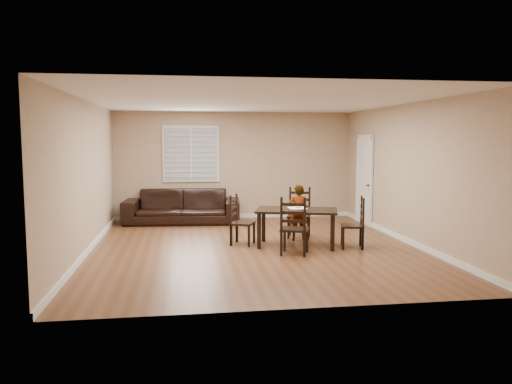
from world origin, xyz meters
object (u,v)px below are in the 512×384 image
chair_near (299,214)px  chair_left (237,222)px  chair_right (359,225)px  child (298,213)px  donut (298,207)px  dining_table (297,214)px  sofa (182,206)px  chair_far (294,229)px

chair_near → chair_left: bearing=-139.5°
chair_right → child: (-0.95, 0.84, 0.12)m
donut → dining_table: bearing=-112.7°
dining_table → chair_near: size_ratio=1.63×
chair_near → chair_right: size_ratio=1.08×
chair_left → donut: bearing=-75.4°
chair_right → dining_table: bearing=-91.6°
chair_near → chair_right: chair_near is taller
chair_right → sofa: chair_right is taller
dining_table → chair_far: 0.82m
chair_right → sofa: bearing=-121.1°
child → sofa: bearing=-39.2°
sofa → donut: bearing=-46.9°
dining_table → chair_left: size_ratio=1.75×
donut → chair_far: bearing=-108.0°
chair_left → chair_right: (2.19, -0.65, -0.00)m
dining_table → chair_far: chair_far is taller
chair_far → child: size_ratio=0.92×
dining_table → chair_right: 1.16m
child → sofa: size_ratio=0.41×
chair_right → child: 1.27m
chair_far → chair_right: bearing=-140.7°
child → donut: 0.41m
chair_far → chair_near: bearing=-86.1°
donut → chair_right: bearing=-24.6°
chair_far → donut: (0.30, 0.93, 0.26)m
chair_left → sofa: 2.85m
chair_left → child: child is taller
chair_near → donut: size_ratio=9.34×
chair_right → donut: (-1.03, 0.47, 0.29)m
dining_table → child: bearing=90.0°
dining_table → donut: donut is taller
chair_left → sofa: chair_left is taller
chair_left → sofa: bearing=44.8°
chair_left → chair_near: bearing=-43.2°
chair_near → donut: chair_near is taller
donut → sofa: 3.60m
chair_right → chair_left: bearing=-92.1°
chair_near → chair_right: 1.50m
chair_left → sofa: size_ratio=0.35×
donut → sofa: bearing=127.9°
chair_left → chair_right: 2.29m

